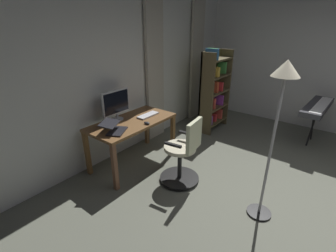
% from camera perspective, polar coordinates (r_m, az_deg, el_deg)
% --- Properties ---
extents(ground_plane, '(7.75, 7.75, 0.00)m').
position_cam_1_polar(ground_plane, '(3.46, 30.68, -17.89)').
color(ground_plane, '#626556').
extents(back_room_partition, '(5.90, 0.10, 2.77)m').
position_cam_1_polar(back_room_partition, '(4.13, -9.58, 13.15)').
color(back_room_partition, silver).
rests_on(back_room_partition, ground).
extents(curtain_left_panel, '(0.43, 0.06, 2.59)m').
position_cam_1_polar(curtain_left_panel, '(5.60, 6.77, 14.95)').
color(curtain_left_panel, '#B8B2A1').
rests_on(curtain_left_panel, ground).
extents(curtain_right_panel, '(0.43, 0.06, 2.59)m').
position_cam_1_polar(curtain_right_panel, '(4.46, -3.16, 12.94)').
color(curtain_right_panel, '#B8B2A1').
rests_on(curtain_right_panel, ground).
extents(desk, '(1.35, 0.68, 0.73)m').
position_cam_1_polar(desk, '(3.71, -8.48, -0.17)').
color(desk, brown).
rests_on(desk, ground).
extents(office_chair, '(0.56, 0.56, 0.96)m').
position_cam_1_polar(office_chair, '(3.30, 3.74, -6.54)').
color(office_chair, black).
rests_on(office_chair, ground).
extents(computer_monitor, '(0.49, 0.18, 0.46)m').
position_cam_1_polar(computer_monitor, '(3.69, -12.23, 5.26)').
color(computer_monitor, '#B7BCC1').
rests_on(computer_monitor, desk).
extents(computer_keyboard, '(0.38, 0.14, 0.02)m').
position_cam_1_polar(computer_keyboard, '(3.84, -4.76, 2.57)').
color(computer_keyboard, silver).
rests_on(computer_keyboard, desk).
extents(laptop, '(0.42, 0.41, 0.14)m').
position_cam_1_polar(laptop, '(3.33, -12.63, -0.54)').
color(laptop, '#232328').
rests_on(laptop, desk).
extents(computer_mouse, '(0.06, 0.10, 0.04)m').
position_cam_1_polar(computer_mouse, '(3.52, -5.04, 0.70)').
color(computer_mouse, '#232328').
rests_on(computer_mouse, desk).
extents(bookshelf, '(0.77, 0.30, 1.66)m').
position_cam_1_polar(bookshelf, '(5.03, 10.66, 8.22)').
color(bookshelf, brown).
rests_on(bookshelf, ground).
extents(piano_keyboard, '(1.26, 0.38, 0.77)m').
position_cam_1_polar(piano_keyboard, '(5.05, 31.97, 3.78)').
color(piano_keyboard, black).
rests_on(piano_keyboard, ground).
extents(floor_lamp, '(0.28, 0.28, 1.79)m').
position_cam_1_polar(floor_lamp, '(2.57, 25.08, 5.18)').
color(floor_lamp, black).
rests_on(floor_lamp, ground).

